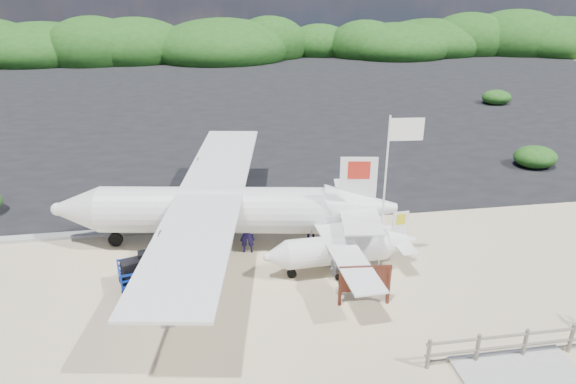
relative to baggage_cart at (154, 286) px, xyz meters
name	(u,v)px	position (x,y,z in m)	size (l,w,h in m)	color
ground	(296,282)	(5.18, -0.57, 0.00)	(160.00, 160.00, 0.00)	beige
asphalt_apron	(240,100)	(5.18, 29.43, 0.00)	(90.00, 50.00, 0.04)	#B2B2B2
lagoon	(51,281)	(-3.82, 0.93, 0.00)	(9.00, 7.00, 0.40)	#B2B2B2
walkway_pad	(526,383)	(10.68, -6.57, 0.00)	(3.50, 2.50, 0.10)	#B2B2B2
vegetation_band	(227,58)	(5.18, 54.43, 0.00)	(124.00, 8.00, 4.40)	#B2B2B2
fence	(522,357)	(11.18, -5.57, 0.00)	(6.40, 2.00, 1.10)	#B2B2B2
baggage_cart	(154,286)	(0.00, 0.00, 0.00)	(2.48, 1.42, 1.24)	#0B2FB3
flagpole	(378,269)	(8.49, -0.16, 0.00)	(1.22, 0.51, 6.09)	white
signboard	(363,304)	(7.26, -2.26, 0.00)	(1.89, 0.18, 1.56)	#502317
crew_a	(247,234)	(3.61, 1.96, 0.85)	(0.62, 0.41, 1.69)	#171143
crew_b	(288,206)	(5.68, 4.48, 0.80)	(0.78, 0.61, 1.61)	#171143
crew_c	(312,226)	(6.33, 2.28, 0.80)	(0.93, 0.39, 1.59)	#171143
aircraft_large	(486,124)	(23.07, 18.54, 0.00)	(16.79, 16.79, 5.04)	#B2B2B2
aircraft_small	(153,97)	(-2.65, 31.73, 0.00)	(6.16, 6.16, 2.22)	#B2B2B2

